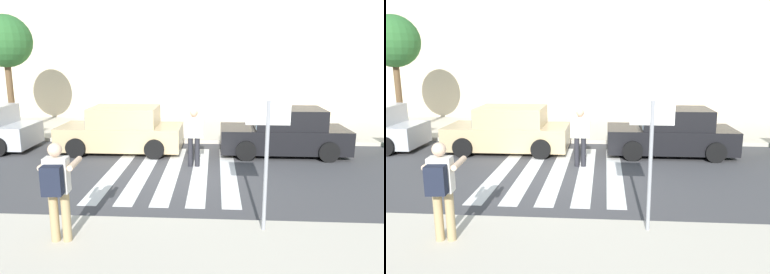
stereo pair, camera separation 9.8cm
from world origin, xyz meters
The scene contains 14 objects.
ground_plane centered at (0.00, 0.00, 0.00)m, with size 120.00×120.00×0.00m, color #424244.
sidewalk_far centered at (0.00, 6.00, 0.07)m, with size 60.00×4.80×0.14m, color beige.
building_facade_far centered at (0.00, 10.40, 3.23)m, with size 56.00×4.00×6.47m, color beige.
crosswalk_stripe_0 centered at (-1.60, 0.20, 0.00)m, with size 0.44×5.20×0.01m, color silver.
crosswalk_stripe_1 centered at (-0.80, 0.20, 0.00)m, with size 0.44×5.20×0.01m, color silver.
crosswalk_stripe_2 centered at (0.00, 0.20, 0.00)m, with size 0.44×5.20×0.01m, color silver.
crosswalk_stripe_3 centered at (0.80, 0.20, 0.00)m, with size 0.44×5.20×0.01m, color silver.
crosswalk_stripe_4 centered at (1.60, 0.20, 0.00)m, with size 0.44×5.20×0.01m, color silver.
stop_sign centered at (2.12, -3.56, 2.11)m, with size 0.76×0.08×2.70m.
photographer_with_backpack centered at (-1.39, -4.24, 1.17)m, with size 0.62×0.87×1.72m.
pedestrian_crossing centered at (0.59, 0.74, 0.97)m, with size 0.58×0.25×1.72m.
parked_car_tan centered at (-1.93, 2.30, 0.73)m, with size 4.10×1.92×1.55m.
parked_car_black centered at (3.50, 2.30, 0.73)m, with size 4.10×1.92×1.55m.
street_tree_west centered at (-6.88, 4.38, 3.72)m, with size 2.01×2.01×4.63m.
Camera 1 is at (1.21, -9.95, 3.27)m, focal length 35.00 mm.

